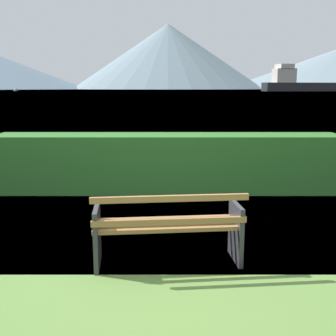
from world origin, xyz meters
The scene contains 7 objects.
ground_plane centered at (0.00, 0.00, 0.00)m, with size 1400.00×1400.00×0.00m, color #567A38.
water_surface centered at (0.00, 309.66, 0.00)m, with size 620.00×620.00×0.00m, color #6B8EA3.
park_bench centered at (0.01, -0.06, 0.42)m, with size 1.70×0.73×0.87m.
hedge_row centered at (0.00, 3.34, 0.54)m, with size 6.54×0.88×1.09m, color #2D6B28.
cargo_ship_large centered at (77.34, 224.58, 4.01)m, with size 62.34×20.21×14.36m.
fishing_boat_near centered at (-89.61, 240.32, 0.58)m, with size 4.08×4.85×1.60m.
distant_hills centered at (-88.90, 560.97, 36.79)m, with size 920.07×437.02×85.90m.
Camera 1 is at (0.01, -4.40, 1.96)m, focal length 43.78 mm.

